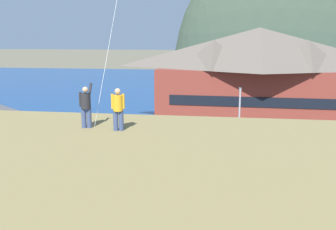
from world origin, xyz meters
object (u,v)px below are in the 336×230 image
Objects in this scene: moored_boat_outer_mooring at (214,100)px; harbor_lodge at (258,75)px; wharf_dock at (194,103)px; moored_boat_wharfside at (174,98)px; person_companion at (118,108)px; parked_car_front_row_end at (231,158)px; parked_car_mid_row_far at (265,182)px; parking_light_pole at (239,116)px; person_kite_flyer at (86,105)px; parked_car_mid_row_center at (170,185)px; parked_car_front_row_red at (113,151)px; moored_boat_inner_slip at (175,99)px; storage_shed_waterside at (191,104)px.

harbor_lodge is at bearing -71.03° from moored_boat_outer_mooring.
moored_boat_wharfside is at bearing 147.94° from wharf_dock.
parked_car_front_row_end is at bearing 72.46° from person_companion.
parked_car_front_row_end and parked_car_mid_row_far have the same top height.
moored_boat_outer_mooring is 47.92m from person_companion.
parking_light_pole is at bearing 80.53° from parked_car_front_row_end.
person_kite_flyer is at bearing -130.14° from parked_car_mid_row_far.
parked_car_mid_row_center is (1.33, -36.28, 0.71)m from wharf_dock.
moored_boat_wharfside is 31.68m from parked_car_front_row_red.
moored_boat_inner_slip is (-6.48, 0.04, 0.00)m from moored_boat_outer_mooring.
moored_boat_wharfside is (-3.50, 2.19, 0.37)m from wharf_dock.
wharf_dock is 45.99m from person_companion.
harbor_lodge is 20.99m from moored_boat_wharfside.
wharf_dock is at bearing 88.80° from person_kite_flyer.
harbor_lodge reaches higher than person_kite_flyer.
wharf_dock is 3.56× the size of parked_car_front_row_end.
parked_car_mid_row_far is at bearing -81.27° from parking_light_pole.
person_companion is at bearing -93.26° from moored_boat_outer_mooring.
harbor_lodge reaches higher than parked_car_front_row_red.
parked_car_front_row_end is 17.76m from person_companion.
storage_shed_waterside reaches higher than wharf_dock.
moored_boat_inner_slip is at bearing 92.83° from person_kite_flyer.
parked_car_mid_row_center is (0.72, -23.97, -1.32)m from storage_shed_waterside.
harbor_lodge reaches higher than moored_boat_wharfside.
moored_boat_outer_mooring is 31.77m from parked_car_front_row_end.
parked_car_front_row_red is (-5.25, -17.16, -1.32)m from storage_shed_waterside.
moored_boat_outer_mooring is 47.75m from person_kite_flyer.
parking_light_pole is at bearing 98.73° from parked_car_mid_row_far.
harbor_lodge is at bearing 75.44° from person_companion.
person_companion is at bearing -10.76° from person_kite_flyer.
wharf_dock is 2.49× the size of parking_light_pole.
wharf_dock is at bearing 102.43° from parked_car_mid_row_far.
wharf_dock is at bearing 92.10° from parked_car_mid_row_center.
parked_car_front_row_end is at bearing -74.55° from storage_shed_waterside.
parked_car_front_row_end is 2.31× the size of person_kite_flyer.
person_kite_flyer reaches higher than moored_boat_outer_mooring.
moored_boat_inner_slip is (-3.27, 1.97, 0.37)m from wharf_dock.
storage_shed_waterside is 24.02m from parked_car_mid_row_center.
moored_boat_wharfside is (-4.12, 14.50, -1.66)m from storage_shed_waterside.
moored_boat_wharfside is at bearing 94.83° from person_companion.
person_kite_flyer is 1.07× the size of person_companion.
moored_boat_outer_mooring is 1.35× the size of parked_car_mid_row_far.
moored_boat_inner_slip is at bearing 179.68° from moored_boat_outer_mooring.
parked_car_front_row_end is (5.44, -29.76, 0.71)m from wharf_dock.
wharf_dock is 2.09× the size of moored_boat_wharfside.
moored_boat_wharfside reaches higher than parked_car_front_row_end.
parked_car_mid_row_far is (-0.99, -20.88, -5.28)m from harbor_lodge.
parked_car_front_row_red is 2.48× the size of person_companion.
moored_boat_wharfside is 38.69m from parked_car_mid_row_far.
harbor_lodge is 4.10× the size of moored_boat_inner_slip.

